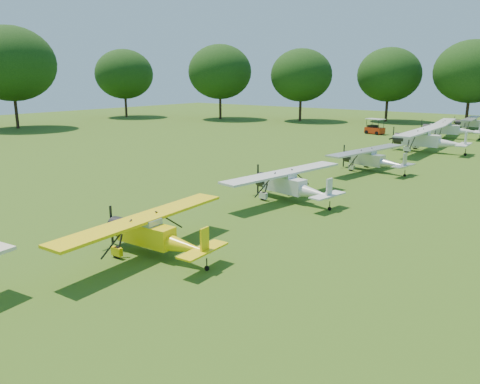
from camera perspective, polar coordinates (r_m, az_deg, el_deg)
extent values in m
plane|color=#2F5916|center=(27.70, 4.05, -1.73)|extent=(160.00, 160.00, 0.00)
cylinder|color=black|center=(80.92, 25.97, 8.94)|extent=(0.44, 0.44, 4.74)
ellipsoid|color=black|center=(80.76, 26.41, 13.02)|extent=(11.05, 11.05, 9.39)
cylinder|color=black|center=(84.28, 17.44, 9.75)|extent=(0.44, 0.44, 4.49)
ellipsoid|color=black|center=(84.12, 17.72, 13.47)|extent=(10.47, 10.47, 8.90)
cylinder|color=black|center=(82.25, 7.36, 10.16)|extent=(0.44, 0.44, 4.44)
ellipsoid|color=black|center=(82.09, 7.48, 13.94)|extent=(10.36, 10.36, 8.80)
cylinder|color=black|center=(85.36, -2.42, 10.50)|extent=(0.44, 0.44, 4.77)
ellipsoid|color=black|center=(85.21, -2.46, 14.42)|extent=(11.14, 11.14, 9.47)
cylinder|color=black|center=(92.13, -13.74, 10.31)|extent=(0.44, 0.44, 4.56)
ellipsoid|color=black|center=(91.99, -13.95, 13.77)|extent=(10.64, 10.64, 9.04)
cylinder|color=black|center=(76.89, -25.63, 9.01)|extent=(0.44, 0.44, 5.35)
ellipsoid|color=black|center=(76.77, -26.15, 13.86)|extent=(12.49, 12.49, 10.61)
cube|color=yellow|center=(20.49, -11.36, -5.02)|extent=(2.80, 0.99, 0.90)
cone|color=yellow|center=(19.03, -6.36, -6.73)|extent=(2.45, 0.93, 0.77)
cube|color=#8CA5B2|center=(20.40, -11.59, -3.71)|extent=(1.42, 0.88, 0.47)
cylinder|color=black|center=(21.63, -14.42, -4.17)|extent=(0.83, 0.94, 0.89)
cube|color=black|center=(22.04, -15.39, -3.89)|extent=(0.06, 0.11, 1.81)
cube|color=yellow|center=(20.34, -11.62, -3.13)|extent=(1.84, 9.18, 0.12)
cube|color=yellow|center=(18.36, -4.34, -6.02)|extent=(0.12, 0.48, 1.12)
cube|color=yellow|center=(18.55, -4.53, -7.10)|extent=(0.89, 2.45, 0.08)
cylinder|color=black|center=(20.50, -14.78, -7.11)|extent=(0.52, 0.17, 0.52)
cylinder|color=black|center=(21.87, -10.55, -5.54)|extent=(0.52, 0.17, 0.52)
cylinder|color=black|center=(18.72, -4.07, -9.25)|extent=(0.21, 0.08, 0.21)
cube|color=silver|center=(29.06, 5.45, 0.92)|extent=(2.99, 1.29, 0.95)
cone|color=silver|center=(27.60, 9.26, -0.19)|extent=(2.63, 1.19, 0.81)
cube|color=#8CA5B2|center=(29.01, 5.33, 1.91)|extent=(1.56, 1.04, 0.50)
cylinder|color=black|center=(30.19, 2.99, 1.46)|extent=(0.95, 1.05, 0.94)
cube|color=black|center=(30.59, 2.19, 1.63)|extent=(0.07, 0.12, 1.90)
cube|color=silver|center=(28.97, 5.34, 2.35)|extent=(2.76, 9.68, 0.13)
cube|color=silver|center=(26.97, 10.82, 0.40)|extent=(0.17, 0.51, 1.18)
cube|color=silver|center=(27.12, 10.62, -0.40)|extent=(1.15, 2.62, 0.08)
cylinder|color=black|center=(28.88, 2.86, -0.50)|extent=(0.56, 0.23, 0.54)
cylinder|color=black|center=(30.51, 5.79, 0.23)|extent=(0.56, 0.23, 0.54)
cylinder|color=black|center=(27.21, 10.86, -2.00)|extent=(0.23, 0.10, 0.22)
cube|color=silver|center=(39.37, 15.22, 3.88)|extent=(2.93, 1.29, 0.93)
cone|color=silver|center=(38.20, 18.23, 3.18)|extent=(2.57, 1.19, 0.80)
cube|color=#8CA5B2|center=(39.33, 15.16, 4.60)|extent=(1.53, 1.03, 0.49)
cylinder|color=black|center=(40.26, 13.21, 4.22)|extent=(0.93, 1.04, 0.92)
cube|color=black|center=(40.58, 12.53, 4.33)|extent=(0.07, 0.11, 1.86)
cube|color=silver|center=(39.30, 15.18, 4.92)|extent=(2.80, 9.45, 0.12)
cube|color=silver|center=(37.72, 19.45, 3.63)|extent=(0.17, 0.49, 1.15)
cube|color=silver|center=(37.83, 19.29, 3.06)|extent=(1.15, 2.56, 0.08)
cylinder|color=black|center=(38.94, 13.42, 2.90)|extent=(0.55, 0.23, 0.53)
cylinder|color=black|center=(40.77, 15.16, 3.28)|extent=(0.55, 0.23, 0.53)
cylinder|color=black|center=(37.88, 19.43, 1.93)|extent=(0.22, 0.10, 0.21)
cube|color=silver|center=(51.06, 21.20, 5.92)|extent=(3.60, 1.12, 1.18)
cone|color=silver|center=(50.35, 24.49, 5.32)|extent=(3.15, 1.06, 1.01)
cube|color=#8CA5B2|center=(51.01, 21.14, 6.62)|extent=(1.81, 1.06, 0.62)
cylinder|color=black|center=(51.67, 18.92, 6.19)|extent=(1.03, 1.18, 1.17)
cube|color=black|center=(51.89, 18.16, 6.28)|extent=(0.07, 0.14, 2.35)
cube|color=silver|center=(50.98, 21.16, 6.93)|extent=(1.81, 11.90, 0.16)
cube|color=silver|center=(50.06, 25.80, 5.79)|extent=(0.12, 0.62, 1.46)
cube|color=silver|center=(50.14, 25.62, 5.23)|extent=(1.00, 3.15, 0.10)
cylinder|color=black|center=(50.09, 19.68, 4.94)|extent=(0.67, 0.19, 0.67)
cylinder|color=black|center=(52.74, 20.61, 5.28)|extent=(0.67, 0.19, 0.67)
cylinder|color=black|center=(50.23, 25.76, 4.16)|extent=(0.27, 0.09, 0.27)
cube|color=silver|center=(63.49, 23.63, 7.03)|extent=(3.47, 1.44, 1.11)
cone|color=silver|center=(63.25, 26.18, 6.60)|extent=(3.05, 1.33, 0.95)
cube|color=#8CA5B2|center=(63.45, 23.59, 7.55)|extent=(1.80, 1.18, 0.58)
cylinder|color=black|center=(63.75, 21.84, 7.22)|extent=(1.08, 1.21, 1.10)
cube|color=black|center=(63.86, 21.23, 7.28)|extent=(0.08, 0.13, 2.21)
cube|color=silver|center=(63.43, 23.61, 7.79)|extent=(2.99, 11.27, 0.15)
cube|color=silver|center=(63.13, 27.19, 6.96)|extent=(0.18, 0.59, 1.37)
cube|color=silver|center=(63.18, 27.04, 6.55)|extent=(1.28, 3.04, 0.09)
cylinder|color=black|center=(62.38, 22.64, 6.28)|extent=(0.65, 0.25, 0.63)
cylinder|color=black|center=(64.98, 22.97, 6.52)|extent=(0.65, 0.25, 0.63)
cylinder|color=black|center=(63.27, 27.15, 5.74)|extent=(0.26, 0.12, 0.25)
cube|color=silver|center=(74.97, 26.37, 7.50)|extent=(2.92, 1.07, 0.94)
cube|color=#8CA5B2|center=(74.94, 26.34, 7.88)|extent=(1.49, 0.93, 0.49)
cylinder|color=black|center=(75.20, 25.08, 7.65)|extent=(0.87, 0.99, 0.93)
cube|color=black|center=(75.29, 24.64, 7.70)|extent=(0.06, 0.11, 1.88)
cube|color=silver|center=(74.92, 26.36, 8.05)|extent=(2.02, 9.55, 0.13)
cylinder|color=black|center=(74.02, 25.65, 6.99)|extent=(0.55, 0.18, 0.54)
cylinder|color=black|center=(76.23, 25.89, 7.13)|extent=(0.55, 0.18, 0.54)
cube|color=#BA2A0D|center=(65.05, 16.10, 7.23)|extent=(2.64, 1.86, 0.76)
cube|color=black|center=(65.19, 15.89, 7.65)|extent=(1.24, 1.40, 0.49)
cube|color=silver|center=(64.90, 16.19, 8.54)|extent=(2.56, 1.93, 0.09)
cylinder|color=black|center=(65.02, 15.15, 7.07)|extent=(0.50, 0.27, 0.48)
cylinder|color=black|center=(66.09, 15.86, 7.13)|extent=(0.50, 0.27, 0.48)
cylinder|color=black|center=(64.06, 16.32, 6.90)|extent=(0.50, 0.27, 0.48)
cylinder|color=black|center=(65.15, 17.02, 6.96)|extent=(0.50, 0.27, 0.48)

